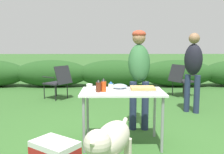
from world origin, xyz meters
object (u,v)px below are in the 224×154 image
at_px(dog, 111,145).
at_px(camp_chair_green_behind_table, 181,78).
at_px(camp_chair_near_hedge, 59,80).
at_px(food_tray, 143,89).
at_px(mayo_bottle, 111,87).
at_px(hot_sauce_bottle, 104,85).
at_px(mixing_bowl, 120,86).
at_px(paper_cup_stack, 89,88).
at_px(standing_person_in_gray_fleece, 193,65).
at_px(standing_person_in_navy_coat, 139,67).
at_px(bbq_sauce_bottle, 98,86).
at_px(folding_table, 122,97).
at_px(plate_stack, 95,89).

xyz_separation_m(dog, camp_chair_green_behind_table, (1.85, 4.37, -0.05)).
bearing_deg(camp_chair_near_hedge, food_tray, -113.69).
height_order(mayo_bottle, camp_chair_green_behind_table, mayo_bottle).
bearing_deg(camp_chair_green_behind_table, hot_sauce_bottle, -62.00).
xyz_separation_m(mixing_bowl, paper_cup_stack, (-0.40, -0.32, 0.03)).
bearing_deg(dog, mayo_bottle, -71.42).
xyz_separation_m(mayo_bottle, camp_chair_near_hedge, (-1.27, 2.96, -0.34)).
relative_size(mixing_bowl, camp_chair_green_behind_table, 0.25).
height_order(hot_sauce_bottle, standing_person_in_gray_fleece, standing_person_in_gray_fleece).
bearing_deg(standing_person_in_navy_coat, camp_chair_near_hedge, 131.75).
distance_m(food_tray, paper_cup_stack, 0.71).
height_order(standing_person_in_gray_fleece, camp_chair_near_hedge, standing_person_in_gray_fleece).
height_order(paper_cup_stack, bbq_sauce_bottle, bbq_sauce_bottle).
distance_m(mixing_bowl, paper_cup_stack, 0.51).
bearing_deg(standing_person_in_gray_fleece, camp_chair_green_behind_table, 118.97).
distance_m(folding_table, paper_cup_stack, 0.47).
xyz_separation_m(plate_stack, hot_sauce_bottle, (0.12, -0.11, 0.06)).
bearing_deg(dog, plate_stack, -62.13).
height_order(hot_sauce_bottle, camp_chair_green_behind_table, hot_sauce_bottle).
xyz_separation_m(plate_stack, standing_person_in_navy_coat, (0.67, 0.63, 0.23)).
bearing_deg(dog, hot_sauce_bottle, -66.94).
relative_size(mayo_bottle, camp_chair_green_behind_table, 0.18).
distance_m(paper_cup_stack, bbq_sauce_bottle, 0.13).
xyz_separation_m(bbq_sauce_bottle, standing_person_in_gray_fleece, (1.78, 1.65, 0.13)).
bearing_deg(paper_cup_stack, standing_person_in_navy_coat, 48.89).
relative_size(bbq_sauce_bottle, standing_person_in_gray_fleece, 0.11).
bearing_deg(paper_cup_stack, mixing_bowl, 39.13).
bearing_deg(food_tray, standing_person_in_navy_coat, 87.36).
distance_m(bbq_sauce_bottle, standing_person_in_gray_fleece, 2.43).
bearing_deg(plate_stack, mixing_bowl, 18.91).
bearing_deg(folding_table, bbq_sauce_bottle, -166.93).
height_order(plate_stack, camp_chair_green_behind_table, camp_chair_green_behind_table).
relative_size(folding_table, bbq_sauce_bottle, 6.66).
bearing_deg(mixing_bowl, food_tray, -31.64).
relative_size(mixing_bowl, camp_chair_near_hedge, 0.25).
relative_size(standing_person_in_navy_coat, standing_person_in_gray_fleece, 1.01).
xyz_separation_m(folding_table, bbq_sauce_bottle, (-0.31, -0.07, 0.16)).
bearing_deg(plate_stack, camp_chair_near_hedge, 110.98).
bearing_deg(camp_chair_green_behind_table, plate_stack, -64.53).
bearing_deg(plate_stack, camp_chair_green_behind_table, 55.96).
relative_size(hot_sauce_bottle, camp_chair_green_behind_table, 0.21).
distance_m(mixing_bowl, hot_sauce_bottle, 0.32).
xyz_separation_m(folding_table, mayo_bottle, (-0.15, -0.14, 0.15)).
relative_size(mixing_bowl, hot_sauce_bottle, 1.18).
relative_size(bbq_sauce_bottle, camp_chair_near_hedge, 0.20).
distance_m(food_tray, bbq_sauce_bottle, 0.59).
distance_m(plate_stack, standing_person_in_navy_coat, 0.95).
height_order(mayo_bottle, dog, mayo_bottle).
bearing_deg(mayo_bottle, plate_stack, 136.08).
distance_m(mixing_bowl, standing_person_in_navy_coat, 0.65).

